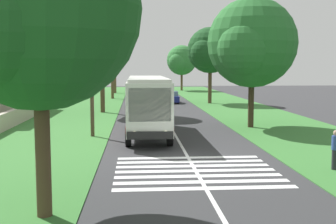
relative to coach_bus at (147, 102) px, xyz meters
name	(u,v)px	position (x,y,z in m)	size (l,w,h in m)	color
ground	(190,160)	(-7.81, -1.80, -2.15)	(160.00, 160.00, 0.00)	#333335
grass_verge_left	(65,122)	(7.19, 6.40, -2.13)	(120.00, 8.00, 0.04)	#387533
grass_verge_right	(266,120)	(7.19, -10.00, -2.13)	(120.00, 8.00, 0.04)	#387533
centre_line	(167,121)	(7.19, -1.80, -2.14)	(110.00, 0.16, 0.01)	silver
coach_bus	(147,102)	(0.00, 0.00, 0.00)	(11.16, 2.62, 3.73)	silver
zebra_crossing	(196,171)	(-9.87, -1.80, -2.14)	(5.85, 6.80, 0.01)	silver
trailing_car_0	(142,101)	(19.46, 0.05, -1.48)	(4.30, 1.78, 1.43)	gold
trailing_car_1	(171,97)	(25.34, -3.50, -1.48)	(4.30, 1.78, 1.43)	navy
trailing_car_2	(143,95)	(30.50, -0.12, -1.48)	(4.30, 1.78, 1.43)	#B7A893
roadside_tree_left_0	(111,42)	(32.59, 4.10, 5.56)	(6.13, 5.02, 10.34)	brown
roadside_tree_left_1	(99,28)	(14.02, 4.15, 5.88)	(6.77, 5.78, 10.98)	#4C3826
roadside_tree_left_2	(35,14)	(-15.13, 3.53, 3.74)	(6.88, 5.80, 8.90)	#4C3826
roadside_tree_left_3	(113,47)	(45.30, 4.45, 5.42)	(6.21, 5.05, 10.24)	brown
roadside_tree_right_1	(209,52)	(23.98, -7.95, 4.05)	(6.56, 5.45, 9.04)	#4C3826
roadside_tree_right_2	(181,61)	(52.47, -7.51, 3.31)	(6.35, 5.48, 8.29)	brown
roadside_tree_right_3	(250,45)	(3.09, -7.42, 3.79)	(7.39, 6.39, 9.25)	#3D2D1E
utility_pole	(91,65)	(-0.42, 3.46, 2.37)	(0.24, 1.40, 8.66)	#473828
roadside_wall	(36,108)	(12.19, 9.80, -1.51)	(70.00, 0.40, 1.19)	#B2A893
pedestrian	(335,149)	(-10.21, -7.72, -1.24)	(0.34, 0.34, 1.69)	#26262D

